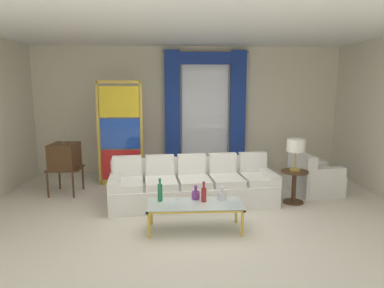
{
  "coord_description": "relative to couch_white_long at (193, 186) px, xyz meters",
  "views": [
    {
      "loc": [
        -0.29,
        -5.26,
        2.09
      ],
      "look_at": [
        0.01,
        0.9,
        1.05
      ],
      "focal_mm": 32.35,
      "sensor_mm": 36.0,
      "label": 1
    }
  ],
  "objects": [
    {
      "name": "round_side_table",
      "position": [
        1.81,
        -0.11,
        0.05
      ],
      "size": [
        0.48,
        0.48,
        0.59
      ],
      "color": "#472D19",
      "rests_on": "ground"
    },
    {
      "name": "coffee_table",
      "position": [
        -0.03,
        -1.22,
        0.07
      ],
      "size": [
        1.38,
        0.57,
        0.41
      ],
      "color": "silver",
      "rests_on": "ground"
    },
    {
      "name": "table_lamp_brass",
      "position": [
        1.81,
        -0.11,
        0.72
      ],
      "size": [
        0.32,
        0.32,
        0.57
      ],
      "color": "#B29338",
      "rests_on": "round_side_table"
    },
    {
      "name": "bottle_crystal_tall",
      "position": [
        -0.01,
        -1.02,
        0.18
      ],
      "size": [
        0.12,
        0.12,
        0.22
      ],
      "color": "#753384",
      "rests_on": "coffee_table"
    },
    {
      "name": "peacock_figurine",
      "position": [
        -1.01,
        0.78,
        -0.09
      ],
      "size": [
        0.44,
        0.6,
        0.5
      ],
      "color": "beige",
      "rests_on": "ground"
    },
    {
      "name": "wall_rear",
      "position": [
        -0.02,
        2.32,
        1.19
      ],
      "size": [
        8.0,
        0.12,
        3.0
      ],
      "primitive_type": "cube",
      "color": "beige",
      "rests_on": "ground"
    },
    {
      "name": "ceiling_slab",
      "position": [
        -0.02,
        0.06,
        2.71
      ],
      "size": [
        8.0,
        7.6,
        0.04
      ],
      "primitive_type": "cube",
      "color": "white"
    },
    {
      "name": "couch_white_long",
      "position": [
        0.0,
        0.0,
        0.0
      ],
      "size": [
        2.99,
        1.2,
        0.86
      ],
      "color": "white",
      "rests_on": "ground"
    },
    {
      "name": "stained_glass_divider",
      "position": [
        -1.46,
        1.23,
        0.75
      ],
      "size": [
        0.95,
        0.05,
        2.2
      ],
      "color": "gold",
      "rests_on": "ground"
    },
    {
      "name": "armchair_white",
      "position": [
        2.39,
        0.45,
        -0.02
      ],
      "size": [
        0.92,
        0.92,
        0.8
      ],
      "color": "white",
      "rests_on": "ground"
    },
    {
      "name": "bottle_blue_decanter",
      "position": [
        0.38,
        -1.06,
        0.18
      ],
      "size": [
        0.13,
        0.13,
        0.22
      ],
      "color": "silver",
      "rests_on": "coffee_table"
    },
    {
      "name": "curtained_window",
      "position": [
        0.4,
        2.15,
        1.43
      ],
      "size": [
        2.0,
        0.17,
        2.7
      ],
      "color": "white",
      "rests_on": "ground"
    },
    {
      "name": "bottle_amber_squat",
      "position": [
        -0.54,
        -1.1,
        0.25
      ],
      "size": [
        0.07,
        0.07,
        0.35
      ],
      "color": "#196B3D",
      "rests_on": "coffee_table"
    },
    {
      "name": "bottle_ruby_flask",
      "position": [
        0.1,
        -1.15,
        0.23
      ],
      "size": [
        0.08,
        0.08,
        0.31
      ],
      "color": "maroon",
      "rests_on": "coffee_table"
    },
    {
      "name": "vintage_tv",
      "position": [
        -2.46,
        0.66,
        0.42
      ],
      "size": [
        0.62,
        0.63,
        1.35
      ],
      "color": "#472D19",
      "rests_on": "ground"
    },
    {
      "name": "ground_plane",
      "position": [
        -0.02,
        -0.74,
        -0.31
      ],
      "size": [
        16.0,
        16.0,
        0.0
      ],
      "primitive_type": "plane",
      "color": "silver"
    }
  ]
}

